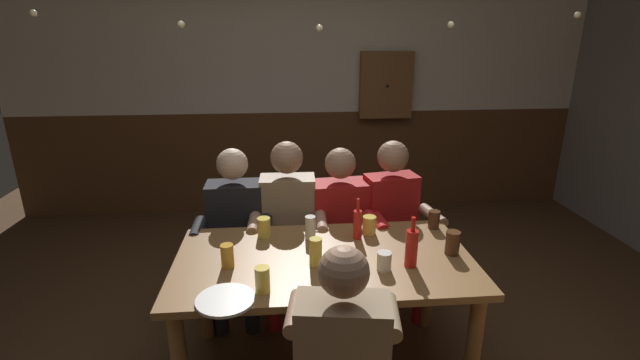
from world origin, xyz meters
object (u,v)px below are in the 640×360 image
object	(u,v)px
bottle_1	(358,224)
dining_table	(324,275)
person_0	(235,226)
pint_glass_2	(227,256)
person_2	(341,222)
pint_glass_6	(316,252)
bottle_0	(411,248)
pint_glass_1	(384,261)
pint_glass_8	(264,227)
wall_dart_cabinet	(386,85)
pint_glass_5	(369,225)
person_1	(288,221)
person_4	(342,355)
pint_glass_7	(310,228)
plate_0	(225,300)
pint_glass_3	(453,243)
pint_glass_0	(262,280)
person_3	(394,219)
pint_glass_4	(434,219)

from	to	relation	value
bottle_1	dining_table	bearing A→B (deg)	-135.13
person_0	pint_glass_2	distance (m)	0.75
person_0	person_2	size ratio (longest dim) A/B	1.01
person_2	pint_glass_6	xyz separation A→B (m)	(-0.24, -0.76, 0.17)
dining_table	bottle_0	size ratio (longest dim) A/B	5.84
dining_table	person_2	size ratio (longest dim) A/B	1.39
bottle_1	pint_glass_1	xyz separation A→B (m)	(0.08, -0.38, -0.05)
pint_glass_8	wall_dart_cabinet	bearing A→B (deg)	60.81
pint_glass_6	pint_glass_5	bearing A→B (deg)	45.24
person_0	pint_glass_5	world-z (taller)	person_0
person_0	person_1	distance (m)	0.37
person_4	pint_glass_1	distance (m)	0.61
person_1	pint_glass_8	xyz separation A→B (m)	(-0.15, -0.38, 0.13)
pint_glass_6	pint_glass_7	world-z (taller)	pint_glass_6
bottle_1	pint_glass_1	distance (m)	0.39
bottle_0	pint_glass_7	xyz separation A→B (m)	(-0.51, 0.38, -0.04)
wall_dart_cabinet	plate_0	bearing A→B (deg)	-115.78
pint_glass_8	person_4	bearing A→B (deg)	-70.04
person_2	pint_glass_2	xyz separation A→B (m)	(-0.72, -0.74, 0.16)
plate_0	pint_glass_3	distance (m)	1.28
plate_0	bottle_0	xyz separation A→B (m)	(0.96, 0.25, 0.10)
bottle_1	wall_dart_cabinet	world-z (taller)	wall_dart_cabinet
bottle_1	plate_0	bearing A→B (deg)	-140.20
dining_table	bottle_1	xyz separation A→B (m)	(0.23, 0.22, 0.21)
pint_glass_6	pint_glass_8	world-z (taller)	pint_glass_6
dining_table	person_0	bearing A→B (deg)	129.60
person_0	pint_glass_0	xyz separation A→B (m)	(0.23, -0.99, 0.16)
pint_glass_0	person_1	bearing A→B (deg)	81.94
bottle_0	dining_table	bearing A→B (deg)	163.64
person_3	pint_glass_0	distance (m)	1.34
dining_table	person_0	size ratio (longest dim) A/B	1.37
person_3	wall_dart_cabinet	world-z (taller)	wall_dart_cabinet
person_1	pint_glass_4	xyz separation A→B (m)	(0.93, -0.35, 0.13)
person_3	pint_glass_7	world-z (taller)	person_3
person_0	pint_glass_1	xyz separation A→B (m)	(0.86, -0.83, 0.14)
pint_glass_1	pint_glass_6	distance (m)	0.37
bottle_1	wall_dart_cabinet	xyz separation A→B (m)	(0.69, 2.32, 0.55)
pint_glass_4	pint_glass_5	distance (m)	0.43
person_2	person_4	xyz separation A→B (m)	(-0.18, -1.35, -0.01)
bottle_0	person_0	bearing A→B (deg)	141.40
bottle_1	pint_glass_8	bearing A→B (deg)	172.14
bottle_0	pint_glass_6	world-z (taller)	bottle_0
person_1	pint_glass_5	world-z (taller)	person_1
pint_glass_5	wall_dart_cabinet	world-z (taller)	wall_dart_cabinet
dining_table	pint_glass_7	size ratio (longest dim) A/B	11.36
person_3	pint_glass_5	size ratio (longest dim) A/B	10.89
person_0	bottle_1	distance (m)	0.92
person_0	wall_dart_cabinet	bearing A→B (deg)	-128.42
person_0	pint_glass_1	distance (m)	1.21
dining_table	pint_glass_2	size ratio (longest dim) A/B	12.84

